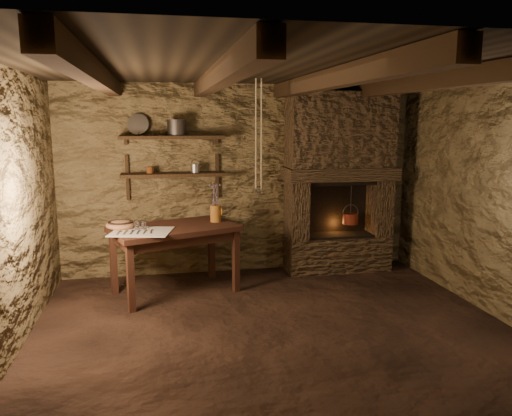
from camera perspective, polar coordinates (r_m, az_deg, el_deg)
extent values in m
plane|color=black|center=(4.81, 2.22, -13.94)|extent=(4.50, 4.50, 0.00)
cube|color=#483922|center=(6.40, -1.82, 3.27)|extent=(4.50, 0.04, 2.40)
cube|color=#483922|center=(2.61, 12.62, -7.10)|extent=(4.50, 0.04, 2.40)
cube|color=#483922|center=(4.51, -26.69, -0.69)|extent=(0.04, 4.00, 2.40)
cube|color=#483922|center=(5.44, 26.07, 1.02)|extent=(0.04, 4.00, 2.40)
cube|color=black|center=(4.42, 2.44, 15.80)|extent=(4.50, 4.00, 0.04)
cube|color=black|center=(4.32, -17.97, 14.27)|extent=(0.14, 3.95, 0.16)
cube|color=black|center=(4.32, -4.24, 14.71)|extent=(0.14, 3.95, 0.16)
cube|color=black|center=(4.55, 8.76, 14.39)|extent=(0.14, 3.95, 0.16)
cube|color=black|center=(4.98, 19.98, 13.54)|extent=(0.14, 3.95, 0.16)
cube|color=black|center=(6.15, -9.43, 3.80)|extent=(1.25, 0.30, 0.04)
cube|color=black|center=(6.12, -9.56, 7.99)|extent=(1.25, 0.30, 0.04)
cube|color=#312418|center=(6.68, 9.24, -5.09)|extent=(1.35, 0.45, 0.45)
cube|color=#312418|center=(6.38, 4.65, -0.19)|extent=(0.23, 0.45, 0.75)
cube|color=#312418|center=(6.77, 13.85, 0.14)|extent=(0.23, 0.45, 0.75)
cube|color=#312418|center=(6.46, 9.59, 3.91)|extent=(1.43, 0.51, 0.16)
cube|color=#312418|center=(6.46, 9.64, 8.80)|extent=(1.35, 0.45, 0.94)
cube|color=black|center=(6.73, 8.81, 0.27)|extent=(0.90, 0.06, 0.75)
cube|color=black|center=(5.68, -9.33, -2.35)|extent=(1.54, 1.19, 0.06)
cube|color=black|center=(5.70, -9.31, -3.21)|extent=(1.40, 1.04, 0.10)
cube|color=beige|center=(5.45, -12.96, -2.66)|extent=(0.71, 0.62, 0.01)
cylinder|color=#A3611F|center=(5.85, -4.64, -0.62)|extent=(0.16, 0.16, 0.20)
torus|color=#A3611F|center=(5.85, -3.99, -0.41)|extent=(0.02, 0.11, 0.11)
ellipsoid|color=#915F3E|center=(5.67, -15.22, -1.92)|extent=(0.40, 0.40, 0.11)
cylinder|color=#312E2C|center=(6.12, -9.05, 8.99)|extent=(0.29, 0.29, 0.17)
cylinder|color=#9B9C97|center=(6.22, -13.33, 9.27)|extent=(0.28, 0.16, 0.26)
cylinder|color=#5A2912|center=(6.15, -12.04, 4.27)|extent=(0.08, 0.08, 0.08)
cylinder|color=maroon|center=(6.59, 10.74, -1.21)|extent=(0.24, 0.24, 0.14)
torus|color=#312E2C|center=(6.58, 10.76, -0.50)|extent=(0.22, 0.01, 0.22)
cylinder|color=#312E2C|center=(6.55, 10.81, 0.95)|extent=(0.01, 0.01, 0.44)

